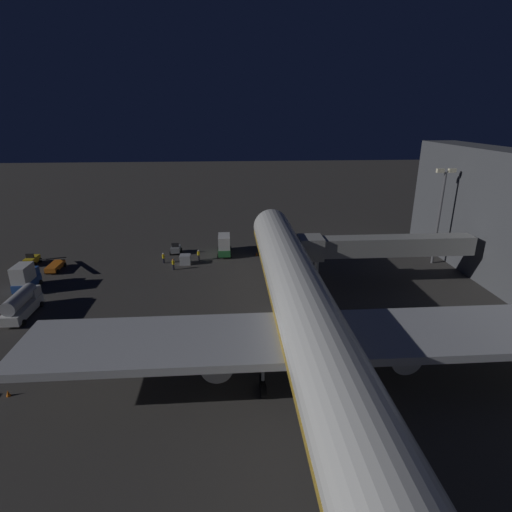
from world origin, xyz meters
name	(u,v)px	position (x,y,z in m)	size (l,w,h in m)	color
ground_plane	(288,314)	(0.00, 0.00, 0.00)	(320.00, 320.00, 0.00)	#383533
airliner_at_gate	(310,324)	(0.00, 12.29, 5.45)	(48.52, 68.20, 19.43)	silver
jet_bridge	(374,246)	(-12.84, -7.99, 5.54)	(24.16, 3.40, 7.07)	#9E9E99
apron_floodlight_mast	(440,209)	(-25.50, -15.38, 8.82)	(2.90, 0.50, 14.88)	#59595E
belt_loader	(55,265)	(33.16, -16.32, 0.84)	(1.96, 6.92, 3.08)	orange
catering_truck	(224,244)	(7.57, -21.91, 1.77)	(2.36, 5.48, 3.50)	#287038
fuel_tanker	(22,303)	(31.16, -1.78, 1.64)	(2.46, 6.62, 3.15)	silver
pushback_tug	(176,249)	(15.82, -22.95, 0.78)	(1.86, 2.32, 1.95)	slate
ops_van	(25,277)	(34.18, -9.34, 1.85)	(2.36, 4.53, 3.69)	#234C9E
baggage_tug_lead	(32,260)	(37.79, -19.18, 0.78)	(1.86, 2.79, 1.95)	yellow
baggage_container_mid_row	(185,259)	(13.72, -17.71, 0.76)	(1.64, 1.53, 1.53)	#B7BABF
ground_crew_near_nose_gear	(199,255)	(11.72, -19.25, 0.98)	(0.40, 0.40, 1.78)	black
ground_crew_by_belt_loader	(173,264)	(15.30, -15.32, 0.98)	(0.40, 0.40, 1.78)	black
ground_crew_under_port_wing	(163,258)	(17.22, -18.36, 0.95)	(0.40, 0.40, 1.73)	black
traffic_cone_nose_port	(283,253)	(-2.20, -20.90, 0.28)	(0.36, 0.36, 0.55)	orange
traffic_cone_nose_starboard	(256,254)	(2.20, -20.90, 0.28)	(0.36, 0.36, 0.55)	orange
traffic_cone_wingtip_svc_side	(8,393)	(25.76, 13.03, 0.28)	(0.36, 0.36, 0.55)	orange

